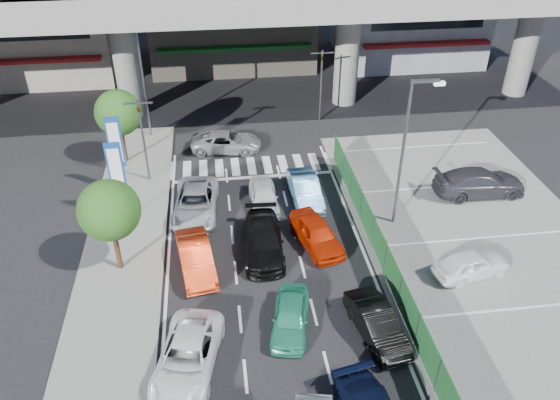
{
  "coord_description": "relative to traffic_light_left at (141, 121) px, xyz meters",
  "views": [
    {
      "loc": [
        -2.05,
        -16.68,
        17.14
      ],
      "look_at": [
        0.92,
        6.15,
        1.85
      ],
      "focal_mm": 35.0,
      "sensor_mm": 36.0,
      "label": 1
    }
  ],
  "objects": [
    {
      "name": "crossing_wagon_silver",
      "position": [
        4.78,
        3.24,
        -3.31
      ],
      "size": [
        4.77,
        2.67,
        1.26
      ],
      "primitive_type": "imported",
      "rotation": [
        0.0,
        0.0,
        1.44
      ],
      "color": "gray",
      "rests_on": "ground"
    },
    {
      "name": "sedan_white_front_mid",
      "position": [
        6.52,
        -3.57,
        -3.3
      ],
      "size": [
        1.53,
        3.72,
        1.26
      ],
      "primitive_type": "imported",
      "rotation": [
        0.0,
        0.0,
        0.01
      ],
      "color": "silver",
      "rests_on": "ground"
    },
    {
      "name": "ground",
      "position": [
        6.2,
        -12.0,
        -3.94
      ],
      "size": [
        120.0,
        120.0,
        0.0
      ],
      "primitive_type": "plane",
      "color": "black",
      "rests_on": "ground"
    },
    {
      "name": "street_lamp_right",
      "position": [
        13.37,
        -6.0,
        0.83
      ],
      "size": [
        1.65,
        0.22,
        8.0
      ],
      "color": "#595B60",
      "rests_on": "ground"
    },
    {
      "name": "parked_sedan_white",
      "position": [
        15.46,
        -10.6,
        -3.25
      ],
      "size": [
        3.87,
        2.14,
        1.24
      ],
      "primitive_type": "imported",
      "rotation": [
        0.0,
        0.0,
        1.76
      ],
      "color": "white",
      "rests_on": "parking_lot"
    },
    {
      "name": "signboard_far",
      "position": [
        -1.4,
        -1.01,
        -0.87
      ],
      "size": [
        0.8,
        0.14,
        4.7
      ],
      "color": "#595B60",
      "rests_on": "ground"
    },
    {
      "name": "wagon_silver_front_left",
      "position": [
        2.78,
        -3.81,
        -3.25
      ],
      "size": [
        2.68,
        5.13,
        1.38
      ],
      "primitive_type": "imported",
      "rotation": [
        0.0,
        0.0,
        -0.08
      ],
      "color": "silver",
      "rests_on": "ground"
    },
    {
      "name": "street_lamp_left",
      "position": [
        -0.13,
        6.0,
        0.83
      ],
      "size": [
        1.65,
        0.22,
        8.0
      ],
      "color": "#595B60",
      "rests_on": "ground"
    },
    {
      "name": "tree_near",
      "position": [
        -0.8,
        -8.0,
        -0.55
      ],
      "size": [
        2.8,
        2.8,
        4.8
      ],
      "color": "#382314",
      "rests_on": "ground"
    },
    {
      "name": "traffic_light_right",
      "position": [
        11.7,
        7.0,
        0.0
      ],
      "size": [
        1.6,
        1.24,
        5.2
      ],
      "color": "#595B60",
      "rests_on": "ground"
    },
    {
      "name": "hatch_black_mid_right",
      "position": [
        10.1,
        -13.61,
        -3.29
      ],
      "size": [
        2.07,
        4.09,
        1.29
      ],
      "primitive_type": "imported",
      "rotation": [
        0.0,
        0.0,
        0.19
      ],
      "color": "black",
      "rests_on": "ground"
    },
    {
      "name": "traffic_light_left",
      "position": [
        0.0,
        0.0,
        0.0
      ],
      "size": [
        1.6,
        1.24,
        5.2
      ],
      "color": "#595B60",
      "rests_on": "ground"
    },
    {
      "name": "signboard_near",
      "position": [
        -1.0,
        -4.01,
        -0.87
      ],
      "size": [
        0.8,
        0.14,
        4.7
      ],
      "color": "#595B60",
      "rests_on": "ground"
    },
    {
      "name": "taxi_orange_right",
      "position": [
        8.77,
        -7.36,
        -3.25
      ],
      "size": [
        2.6,
        4.33,
        1.38
      ],
      "primitive_type": "imported",
      "rotation": [
        0.0,
        0.0,
        0.26
      ],
      "color": "#B82305",
      "rests_on": "ground"
    },
    {
      "name": "sedan_white_mid_left",
      "position": [
        2.46,
        -14.3,
        -3.29
      ],
      "size": [
        3.15,
        5.03,
        1.3
      ],
      "primitive_type": "imported",
      "rotation": [
        0.0,
        0.0,
        -0.23
      ],
      "color": "white",
      "rests_on": "ground"
    },
    {
      "name": "traffic_cone",
      "position": [
        12.07,
        -8.45,
        -3.49
      ],
      "size": [
        0.5,
        0.5,
        0.76
      ],
      "primitive_type": "cone",
      "rotation": [
        0.0,
        0.0,
        -0.32
      ],
      "color": "#D3430B",
      "rests_on": "parking_lot"
    },
    {
      "name": "parked_sedan_dgrey",
      "position": [
        18.84,
        -3.97,
        -3.12
      ],
      "size": [
        5.21,
        2.14,
        1.51
      ],
      "primitive_type": "imported",
      "rotation": [
        0.0,
        0.0,
        1.57
      ],
      "color": "#35343A",
      "rests_on": "parking_lot"
    },
    {
      "name": "fence_run",
      "position": [
        11.5,
        -11.0,
        -3.04
      ],
      "size": [
        0.16,
        22.0,
        1.8
      ],
      "primitive_type": null,
      "color": "#1E5728",
      "rests_on": "ground"
    },
    {
      "name": "kei_truck_front_right",
      "position": [
        8.88,
        -3.29,
        -3.25
      ],
      "size": [
        1.61,
        4.24,
        1.38
      ],
      "primitive_type": "imported",
      "rotation": [
        0.0,
        0.0,
        0.04
      ],
      "color": "#548CC0",
      "rests_on": "ground"
    },
    {
      "name": "parking_lot",
      "position": [
        17.2,
        -10.0,
        -3.91
      ],
      "size": [
        12.0,
        28.0,
        0.06
      ],
      "primitive_type": "cube",
      "color": "#62625F",
      "rests_on": "ground"
    },
    {
      "name": "tree_far",
      "position": [
        -1.6,
        2.5,
        -0.55
      ],
      "size": [
        2.8,
        2.8,
        4.8
      ],
      "color": "#382314",
      "rests_on": "ground"
    },
    {
      "name": "taxi_teal_mid",
      "position": [
        6.66,
        -12.73,
        -3.32
      ],
      "size": [
        2.24,
        3.87,
        1.24
      ],
      "primitive_type": "imported",
      "rotation": [
        0.0,
        0.0,
        -0.23
      ],
      "color": "#2C9A73",
      "rests_on": "ground"
    },
    {
      "name": "taxi_orange_left",
      "position": [
        2.78,
        -8.47,
        -3.25
      ],
      "size": [
        2.06,
        4.36,
        1.38
      ],
      "primitive_type": "imported",
      "rotation": [
        0.0,
        0.0,
        0.15
      ],
      "color": "#F43A14",
      "rests_on": "ground"
    },
    {
      "name": "sedan_black_mid",
      "position": [
        6.08,
        -7.57,
        -3.25
      ],
      "size": [
        2.16,
        4.84,
        1.38
      ],
      "primitive_type": "imported",
      "rotation": [
        0.0,
        0.0,
        -0.05
      ],
      "color": "black",
      "rests_on": "ground"
    },
    {
      "name": "sidewalk_left",
      "position": [
        -0.8,
        -8.0,
        -3.88
      ],
      "size": [
        4.0,
        30.0,
        0.12
      ],
      "primitive_type": "cube",
      "color": "#62625F",
      "rests_on": "ground"
    }
  ]
}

